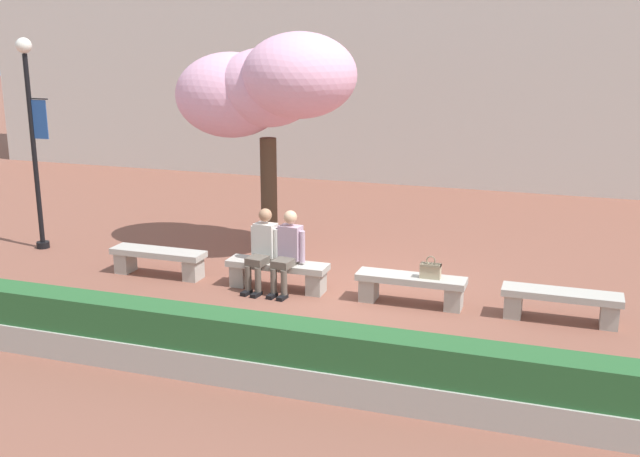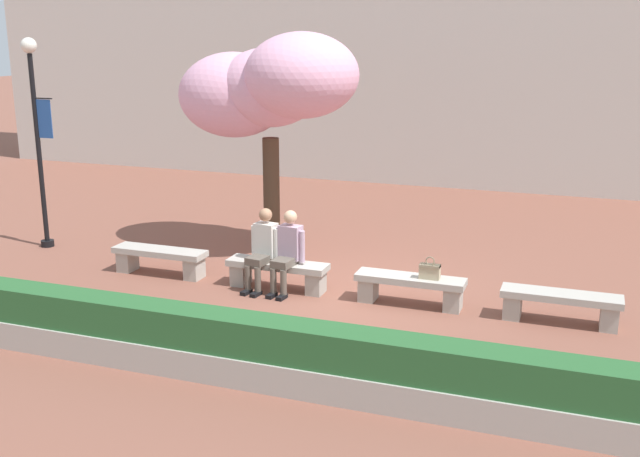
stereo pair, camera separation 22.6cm
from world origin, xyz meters
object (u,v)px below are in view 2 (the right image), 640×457
object	(u,v)px
stone_bench_west_end	(160,257)
lamp_post_with_banner	(37,124)
person_seated_right	(288,249)
stone_bench_near_east	(561,303)
cherry_tree_main	(268,87)
stone_bench_center	(410,286)
person_seated_left	(263,246)
stone_bench_near_west	(278,271)
handbag	(430,270)

from	to	relation	value
stone_bench_west_end	lamp_post_with_banner	size ratio (longest dim) A/B	0.42
person_seated_right	stone_bench_near_east	bearing A→B (deg)	0.74
stone_bench_near_east	cherry_tree_main	bearing A→B (deg)	159.58
stone_bench_center	cherry_tree_main	size ratio (longest dim) A/B	0.41
stone_bench_near_east	person_seated_left	size ratio (longest dim) A/B	1.27
stone_bench_west_end	cherry_tree_main	bearing A→B (deg)	59.08
stone_bench_near_west	cherry_tree_main	world-z (taller)	cherry_tree_main
stone_bench_center	lamp_post_with_banner	bearing A→B (deg)	173.99
stone_bench_near_west	handbag	size ratio (longest dim) A/B	4.82
stone_bench_near_west	person_seated_left	distance (m)	0.46
lamp_post_with_banner	stone_bench_west_end	bearing A→B (deg)	-14.50
stone_bench_west_end	lamp_post_with_banner	bearing A→B (deg)	165.50
stone_bench_west_end	person_seated_right	distance (m)	2.38
stone_bench_west_end	cherry_tree_main	xyz separation A→B (m)	(1.17, 1.96, 2.72)
stone_bench_center	lamp_post_with_banner	size ratio (longest dim) A/B	0.42
cherry_tree_main	lamp_post_with_banner	distance (m)	4.34
stone_bench_center	person_seated_left	size ratio (longest dim) A/B	1.27
stone_bench_west_end	person_seated_left	size ratio (longest dim) A/B	1.27
person_seated_left	person_seated_right	bearing A→B (deg)	-0.03
stone_bench_near_east	person_seated_left	distance (m)	4.53
cherry_tree_main	stone_bench_west_end	bearing A→B (deg)	-120.92
person_seated_left	person_seated_right	world-z (taller)	same
stone_bench_near_east	handbag	bearing A→B (deg)	-179.49
cherry_tree_main	person_seated_left	bearing A→B (deg)	-69.54
stone_bench_west_end	person_seated_right	bearing A→B (deg)	-1.30
stone_bench_west_end	stone_bench_center	world-z (taller)	same
stone_bench_west_end	stone_bench_near_west	xyz separation A→B (m)	(2.14, 0.00, 0.00)
stone_bench_near_east	handbag	xyz separation A→B (m)	(-1.85, -0.02, 0.28)
stone_bench_near_west	handbag	bearing A→B (deg)	-0.39
stone_bench_near_west	handbag	world-z (taller)	handbag
stone_bench_near_east	lamp_post_with_banner	distance (m)	9.62
person_seated_left	lamp_post_with_banner	world-z (taller)	lamp_post_with_banner
stone_bench_near_west	handbag	xyz separation A→B (m)	(2.43, -0.02, 0.28)
person_seated_left	cherry_tree_main	bearing A→B (deg)	110.46
stone_bench_near_west	person_seated_left	bearing A→B (deg)	-166.57
person_seated_right	handbag	xyz separation A→B (m)	(2.23, 0.04, -0.12)
stone_bench_west_end	handbag	xyz separation A→B (m)	(4.58, -0.02, 0.28)
stone_bench_near_east	person_seated_left	xyz separation A→B (m)	(-4.51, -0.05, 0.40)
person_seated_right	person_seated_left	bearing A→B (deg)	179.97
stone_bench_near_west	person_seated_right	distance (m)	0.45
person_seated_left	lamp_post_with_banner	xyz separation A→B (m)	(-4.86, 0.81, 1.63)
handbag	cherry_tree_main	distance (m)	4.63
stone_bench_near_west	stone_bench_center	size ratio (longest dim) A/B	1.00
stone_bench_near_west	person_seated_right	xyz separation A→B (m)	(0.20, -0.05, 0.40)
stone_bench_center	person_seated_right	distance (m)	1.98
stone_bench_center	stone_bench_near_east	xyz separation A→B (m)	(2.14, 0.00, 0.00)
stone_bench_west_end	stone_bench_near_east	size ratio (longest dim) A/B	1.00
stone_bench_center	stone_bench_near_east	bearing A→B (deg)	0.00
stone_bench_near_east	handbag	distance (m)	1.88
person_seated_right	cherry_tree_main	world-z (taller)	cherry_tree_main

